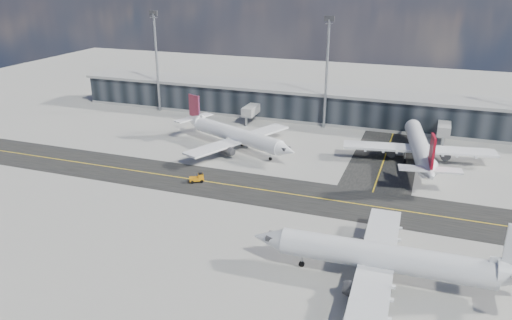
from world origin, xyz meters
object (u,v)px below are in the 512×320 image
(airliner_af, at_px, (235,135))
(baggage_tug, at_px, (198,178))
(airliner_redtail, at_px, (420,147))
(airliner_near, at_px, (389,258))
(service_van, at_px, (400,151))

(airliner_af, xyz_separation_m, baggage_tug, (0.50, -20.80, -2.60))
(airliner_redtail, distance_m, airliner_near, 47.62)
(airliner_redtail, xyz_separation_m, airliner_near, (-1.52, -47.60, -0.08))
(airliner_near, bearing_deg, airliner_redtail, -3.48)
(airliner_af, distance_m, baggage_tug, 20.97)
(airliner_af, relative_size, service_van, 7.32)
(airliner_redtail, xyz_separation_m, baggage_tug, (-40.52, -25.63, -2.86))
(airliner_near, height_order, service_van, airliner_near)
(airliner_near, relative_size, service_van, 8.03)
(service_van, bearing_deg, baggage_tug, -141.52)
(airliner_near, xyz_separation_m, baggage_tug, (-39.00, 21.96, -2.78))
(airliner_near, distance_m, baggage_tug, 44.84)
(airliner_redtail, bearing_deg, service_van, 120.04)
(airliner_near, relative_size, baggage_tug, 12.07)
(baggage_tug, bearing_deg, service_van, 98.87)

